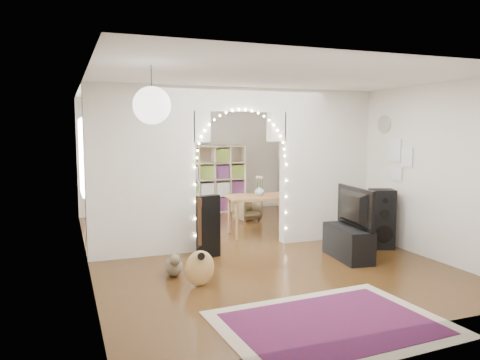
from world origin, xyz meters
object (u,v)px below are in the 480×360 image
object	(u,v)px
floor_speaker	(382,219)
dining_chair_right	(247,210)
media_console	(348,243)
dining_table	(260,199)
bookcase	(213,179)
dining_chair_left	(184,207)
acoustic_guitar	(200,254)

from	to	relation	value
floor_speaker	dining_chair_right	xyz separation A→B (m)	(-1.21, 3.10, -0.27)
media_console	dining_table	size ratio (longest dim) A/B	0.78
bookcase	dining_chair_left	xyz separation A→B (m)	(-0.83, -0.37, -0.58)
dining_table	dining_chair_left	xyz separation A→B (m)	(-0.91, 2.28, -0.45)
acoustic_guitar	bookcase	xyz separation A→B (m)	(1.80, 5.12, 0.39)
acoustic_guitar	media_console	distance (m)	2.55
dining_chair_left	dining_chair_right	bearing A→B (deg)	-35.17
dining_table	dining_chair_right	xyz separation A→B (m)	(0.31, 1.42, -0.45)
media_console	dining_chair_left	world-z (taller)	media_console
dining_table	floor_speaker	bearing A→B (deg)	-40.85
floor_speaker	dining_chair_right	distance (m)	3.34
acoustic_guitar	floor_speaker	distance (m)	3.50
acoustic_guitar	floor_speaker	bearing A→B (deg)	8.48
floor_speaker	dining_chair_right	world-z (taller)	floor_speaker
floor_speaker	dining_table	distance (m)	2.27
media_console	dining_chair_right	bearing A→B (deg)	101.17
bookcase	floor_speaker	bearing A→B (deg)	-83.10
acoustic_guitar	dining_chair_right	size ratio (longest dim) A/B	1.89
floor_speaker	acoustic_guitar	bearing A→B (deg)	-146.16
floor_speaker	bookcase	distance (m)	4.63
dining_chair_left	dining_chair_right	xyz separation A→B (m)	(1.22, -0.86, 0.00)
dining_chair_right	dining_chair_left	bearing A→B (deg)	133.35
acoustic_guitar	dining_chair_left	size ratio (longest dim) A/B	1.91
media_console	dining_table	xyz separation A→B (m)	(-0.62, 2.04, 0.43)
floor_speaker	dining_chair_left	distance (m)	4.65
acoustic_guitar	dining_table	world-z (taller)	acoustic_guitar
media_console	dining_chair_left	xyz separation A→B (m)	(-1.53, 4.32, -0.02)
floor_speaker	dining_table	size ratio (longest dim) A/B	0.78
floor_speaker	dining_chair_right	size ratio (longest dim) A/B	1.97
floor_speaker	media_console	world-z (taller)	floor_speaker
media_console	dining_table	bearing A→B (deg)	113.02
bookcase	dining_chair_right	world-z (taller)	bookcase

